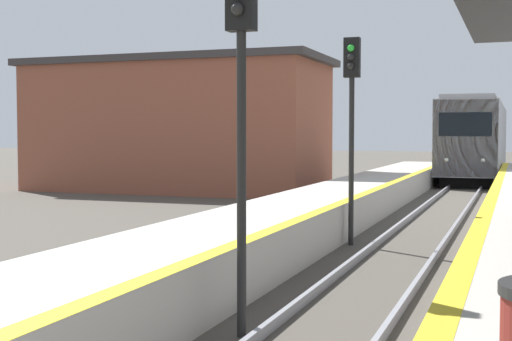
# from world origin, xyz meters

# --- Properties ---
(train) EXTENTS (2.89, 20.36, 4.38)m
(train) POSITION_xyz_m (0.00, 41.96, 2.23)
(train) COLOR black
(train) RESTS_ON ground
(signal_near) EXTENTS (0.36, 0.31, 4.74)m
(signal_near) POSITION_xyz_m (-0.99, 6.76, 3.30)
(signal_near) COLOR black
(signal_near) RESTS_ON ground
(signal_mid) EXTENTS (0.36, 0.31, 4.74)m
(signal_mid) POSITION_xyz_m (-1.32, 14.50, 3.30)
(signal_mid) COLOR black
(signal_mid) RESTS_ON ground
(station_building) EXTENTS (13.53, 6.00, 5.85)m
(station_building) POSITION_xyz_m (-12.13, 27.29, 2.94)
(station_building) COLOR brown
(station_building) RESTS_ON ground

